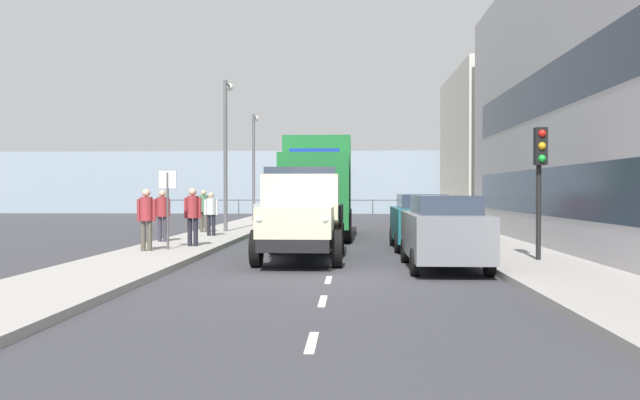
{
  "coord_description": "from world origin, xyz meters",
  "views": [
    {
      "loc": [
        -0.49,
        13.8,
        1.83
      ],
      "look_at": [
        0.57,
        -6.95,
        1.52
      ],
      "focal_mm": 35.65,
      "sensor_mm": 36.0,
      "label": 1
    }
  ],
  "objects_px": {
    "car_silver_oppositeside_0": "(281,212)",
    "car_red_oppositeside_2": "(303,205)",
    "pedestrian_with_bag": "(204,207)",
    "pedestrian_near_railing": "(162,211)",
    "lamp_post_far": "(254,157)",
    "car_grey_kerbside_near": "(444,231)",
    "pedestrian_couple_a": "(193,212)",
    "car_teal_kerbside_1": "(421,221)",
    "car_white_oppositeside_1": "(295,208)",
    "street_sign": "(168,196)",
    "truck_vintage_cream": "(301,216)",
    "traffic_light_near": "(540,164)",
    "lorry_cargo_green": "(319,184)",
    "pedestrian_by_lamp": "(146,214)",
    "lamp_post_promenade": "(226,141)",
    "pedestrian_in_dark_coat": "(211,210)"
  },
  "relations": [
    {
      "from": "car_teal_kerbside_1",
      "to": "pedestrian_couple_a",
      "type": "xyz_separation_m",
      "value": [
        6.96,
        0.88,
        0.29
      ]
    },
    {
      "from": "car_red_oppositeside_2",
      "to": "traffic_light_near",
      "type": "xyz_separation_m",
      "value": [
        -7.63,
        24.48,
        1.58
      ]
    },
    {
      "from": "truck_vintage_cream",
      "to": "car_red_oppositeside_2",
      "type": "height_order",
      "value": "truck_vintage_cream"
    },
    {
      "from": "car_silver_oppositeside_0",
      "to": "car_white_oppositeside_1",
      "type": "bearing_deg",
      "value": -90.0
    },
    {
      "from": "pedestrian_by_lamp",
      "to": "pedestrian_near_railing",
      "type": "bearing_deg",
      "value": -80.86
    },
    {
      "from": "car_grey_kerbside_near",
      "to": "pedestrian_couple_a",
      "type": "xyz_separation_m",
      "value": [
        6.96,
        -4.1,
        0.29
      ]
    },
    {
      "from": "car_silver_oppositeside_0",
      "to": "lamp_post_promenade",
      "type": "distance_m",
      "value": 3.94
    },
    {
      "from": "car_white_oppositeside_1",
      "to": "street_sign",
      "type": "bearing_deg",
      "value": 82.39
    },
    {
      "from": "car_grey_kerbside_near",
      "to": "car_teal_kerbside_1",
      "type": "bearing_deg",
      "value": -90.0
    },
    {
      "from": "car_silver_oppositeside_0",
      "to": "pedestrian_with_bag",
      "type": "distance_m",
      "value": 3.67
    },
    {
      "from": "lorry_cargo_green",
      "to": "lamp_post_promenade",
      "type": "xyz_separation_m",
      "value": [
        3.94,
        -1.29,
        1.83
      ]
    },
    {
      "from": "car_grey_kerbside_near",
      "to": "car_silver_oppositeside_0",
      "type": "bearing_deg",
      "value": -67.7
    },
    {
      "from": "pedestrian_couple_a",
      "to": "traffic_light_near",
      "type": "xyz_separation_m",
      "value": [
        -9.36,
        3.42,
        1.28
      ]
    },
    {
      "from": "pedestrian_couple_a",
      "to": "pedestrian_near_railing",
      "type": "bearing_deg",
      "value": -48.63
    },
    {
      "from": "car_red_oppositeside_2",
      "to": "pedestrian_near_railing",
      "type": "distance_m",
      "value": 19.7
    },
    {
      "from": "lorry_cargo_green",
      "to": "lamp_post_far",
      "type": "bearing_deg",
      "value": -67.96
    },
    {
      "from": "car_red_oppositeside_2",
      "to": "pedestrian_near_railing",
      "type": "relative_size",
      "value": 2.51
    },
    {
      "from": "pedestrian_by_lamp",
      "to": "street_sign",
      "type": "xyz_separation_m",
      "value": [
        -0.46,
        -0.49,
        0.51
      ]
    },
    {
      "from": "traffic_light_near",
      "to": "lamp_post_far",
      "type": "height_order",
      "value": "lamp_post_far"
    },
    {
      "from": "lorry_cargo_green",
      "to": "pedestrian_by_lamp",
      "type": "height_order",
      "value": "lorry_cargo_green"
    },
    {
      "from": "car_white_oppositeside_1",
      "to": "street_sign",
      "type": "relative_size",
      "value": 2.02
    },
    {
      "from": "car_teal_kerbside_1",
      "to": "pedestrian_in_dark_coat",
      "type": "height_order",
      "value": "pedestrian_in_dark_coat"
    },
    {
      "from": "pedestrian_couple_a",
      "to": "traffic_light_near",
      "type": "height_order",
      "value": "traffic_light_near"
    },
    {
      "from": "car_silver_oppositeside_0",
      "to": "car_red_oppositeside_2",
      "type": "height_order",
      "value": "same"
    },
    {
      "from": "pedestrian_near_railing",
      "to": "pedestrian_in_dark_coat",
      "type": "bearing_deg",
      "value": -109.3
    },
    {
      "from": "traffic_light_near",
      "to": "car_silver_oppositeside_0",
      "type": "bearing_deg",
      "value": -57.68
    },
    {
      "from": "truck_vintage_cream",
      "to": "car_teal_kerbside_1",
      "type": "relative_size",
      "value": 1.42
    },
    {
      "from": "truck_vintage_cream",
      "to": "car_silver_oppositeside_0",
      "type": "relative_size",
      "value": 1.21
    },
    {
      "from": "car_grey_kerbside_near",
      "to": "pedestrian_couple_a",
      "type": "relative_size",
      "value": 2.36
    },
    {
      "from": "lorry_cargo_green",
      "to": "car_grey_kerbside_near",
      "type": "height_order",
      "value": "lorry_cargo_green"
    },
    {
      "from": "car_grey_kerbside_near",
      "to": "pedestrian_in_dark_coat",
      "type": "height_order",
      "value": "pedestrian_in_dark_coat"
    },
    {
      "from": "car_silver_oppositeside_0",
      "to": "pedestrian_near_railing",
      "type": "distance_m",
      "value": 7.7
    },
    {
      "from": "pedestrian_couple_a",
      "to": "car_teal_kerbside_1",
      "type": "bearing_deg",
      "value": -172.77
    },
    {
      "from": "pedestrian_couple_a",
      "to": "pedestrian_in_dark_coat",
      "type": "height_order",
      "value": "pedestrian_couple_a"
    },
    {
      "from": "car_grey_kerbside_near",
      "to": "pedestrian_by_lamp",
      "type": "bearing_deg",
      "value": -17.81
    },
    {
      "from": "truck_vintage_cream",
      "to": "car_red_oppositeside_2",
      "type": "xyz_separation_m",
      "value": [
        1.78,
        -23.69,
        -0.28
      ]
    },
    {
      "from": "pedestrian_by_lamp",
      "to": "lamp_post_far",
      "type": "height_order",
      "value": "lamp_post_far"
    },
    {
      "from": "car_silver_oppositeside_0",
      "to": "pedestrian_with_bag",
      "type": "bearing_deg",
      "value": 37.37
    },
    {
      "from": "car_white_oppositeside_1",
      "to": "lamp_post_promenade",
      "type": "xyz_separation_m",
      "value": [
        2.16,
        7.92,
        3.0
      ]
    },
    {
      "from": "car_white_oppositeside_1",
      "to": "pedestrian_couple_a",
      "type": "height_order",
      "value": "pedestrian_couple_a"
    },
    {
      "from": "lorry_cargo_green",
      "to": "car_red_oppositeside_2",
      "type": "relative_size",
      "value": 1.92
    },
    {
      "from": "pedestrian_couple_a",
      "to": "car_silver_oppositeside_0",
      "type": "bearing_deg",
      "value": -101.31
    },
    {
      "from": "car_grey_kerbside_near",
      "to": "car_silver_oppositeside_0",
      "type": "relative_size",
      "value": 0.89
    },
    {
      "from": "pedestrian_near_railing",
      "to": "lamp_post_far",
      "type": "bearing_deg",
      "value": -92.96
    },
    {
      "from": "car_silver_oppositeside_0",
      "to": "pedestrian_near_railing",
      "type": "relative_size",
      "value": 2.74
    },
    {
      "from": "lamp_post_promenade",
      "to": "lamp_post_far",
      "type": "bearing_deg",
      "value": -88.51
    },
    {
      "from": "lamp_post_far",
      "to": "pedestrian_near_railing",
      "type": "bearing_deg",
      "value": 87.04
    },
    {
      "from": "car_teal_kerbside_1",
      "to": "pedestrian_in_dark_coat",
      "type": "bearing_deg",
      "value": -25.7
    },
    {
      "from": "car_teal_kerbside_1",
      "to": "pedestrian_with_bag",
      "type": "distance_m",
      "value": 9.85
    },
    {
      "from": "pedestrian_near_railing",
      "to": "pedestrian_couple_a",
      "type": "bearing_deg",
      "value": 131.37
    }
  ]
}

